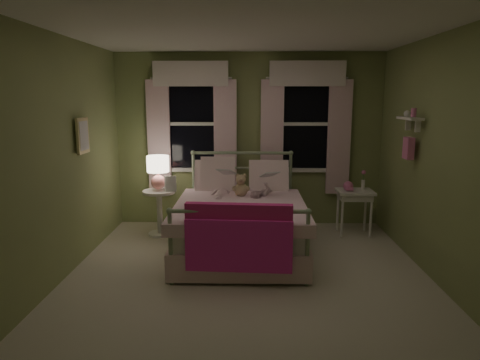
{
  "coord_description": "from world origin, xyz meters",
  "views": [
    {
      "loc": [
        0.01,
        -4.38,
        1.94
      ],
      "look_at": [
        -0.1,
        0.48,
        1.0
      ],
      "focal_mm": 32.0,
      "sensor_mm": 36.0,
      "label": 1
    }
  ],
  "objects_px": {
    "teddy_bear": "(241,187)",
    "nightstand_left": "(159,206)",
    "nightstand_right": "(355,197)",
    "table_lamp": "(158,169)",
    "bed": "(240,223)",
    "child_right": "(262,176)",
    "child_left": "(220,174)"
  },
  "relations": [
    {
      "from": "teddy_bear",
      "to": "nightstand_left",
      "type": "bearing_deg",
      "value": 161.39
    },
    {
      "from": "teddy_bear",
      "to": "nightstand_left",
      "type": "distance_m",
      "value": 1.29
    },
    {
      "from": "nightstand_left",
      "to": "nightstand_right",
      "type": "height_order",
      "value": "same"
    },
    {
      "from": "table_lamp",
      "to": "teddy_bear",
      "type": "bearing_deg",
      "value": -18.61
    },
    {
      "from": "nightstand_right",
      "to": "teddy_bear",
      "type": "bearing_deg",
      "value": -163.98
    },
    {
      "from": "bed",
      "to": "nightstand_right",
      "type": "distance_m",
      "value": 1.78
    },
    {
      "from": "teddy_bear",
      "to": "table_lamp",
      "type": "height_order",
      "value": "table_lamp"
    },
    {
      "from": "nightstand_right",
      "to": "bed",
      "type": "bearing_deg",
      "value": -155.48
    },
    {
      "from": "bed",
      "to": "child_right",
      "type": "height_order",
      "value": "child_right"
    },
    {
      "from": "bed",
      "to": "teddy_bear",
      "type": "xyz_separation_m",
      "value": [
        0.01,
        0.27,
        0.42
      ]
    },
    {
      "from": "child_left",
      "to": "nightstand_left",
      "type": "distance_m",
      "value": 1.05
    },
    {
      "from": "bed",
      "to": "table_lamp",
      "type": "xyz_separation_m",
      "value": [
        -1.16,
        0.67,
        0.58
      ]
    },
    {
      "from": "bed",
      "to": "nightstand_left",
      "type": "distance_m",
      "value": 1.34
    },
    {
      "from": "child_right",
      "to": "table_lamp",
      "type": "bearing_deg",
      "value": 13.71
    },
    {
      "from": "child_right",
      "to": "teddy_bear",
      "type": "distance_m",
      "value": 0.34
    },
    {
      "from": "table_lamp",
      "to": "nightstand_right",
      "type": "distance_m",
      "value": 2.81
    },
    {
      "from": "nightstand_left",
      "to": "table_lamp",
      "type": "bearing_deg",
      "value": -45.0
    },
    {
      "from": "bed",
      "to": "teddy_bear",
      "type": "distance_m",
      "value": 0.5
    },
    {
      "from": "child_left",
      "to": "nightstand_left",
      "type": "height_order",
      "value": "child_left"
    },
    {
      "from": "teddy_bear",
      "to": "bed",
      "type": "bearing_deg",
      "value": -91.15
    },
    {
      "from": "nightstand_left",
      "to": "nightstand_right",
      "type": "bearing_deg",
      "value": 1.41
    },
    {
      "from": "bed",
      "to": "nightstand_right",
      "type": "xyz_separation_m",
      "value": [
        1.61,
        0.74,
        0.17
      ]
    },
    {
      "from": "child_left",
      "to": "table_lamp",
      "type": "distance_m",
      "value": 0.92
    },
    {
      "from": "bed",
      "to": "table_lamp",
      "type": "height_order",
      "value": "bed"
    },
    {
      "from": "teddy_bear",
      "to": "nightstand_right",
      "type": "distance_m",
      "value": 1.69
    },
    {
      "from": "child_left",
      "to": "nightstand_right",
      "type": "relative_size",
      "value": 1.15
    },
    {
      "from": "child_left",
      "to": "child_right",
      "type": "bearing_deg",
      "value": -176.37
    },
    {
      "from": "child_right",
      "to": "teddy_bear",
      "type": "bearing_deg",
      "value": 52.43
    },
    {
      "from": "nightstand_left",
      "to": "nightstand_right",
      "type": "relative_size",
      "value": 1.02
    },
    {
      "from": "table_lamp",
      "to": "child_left",
      "type": "bearing_deg",
      "value": -14.82
    },
    {
      "from": "child_right",
      "to": "teddy_bear",
      "type": "height_order",
      "value": "child_right"
    },
    {
      "from": "child_left",
      "to": "bed",
      "type": "bearing_deg",
      "value": 126.02
    }
  ]
}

